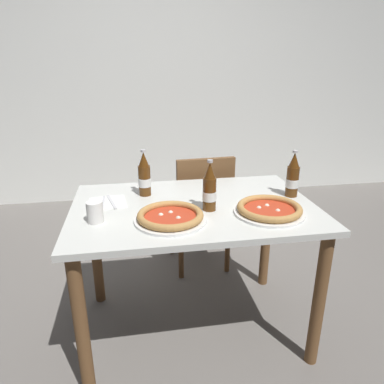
{
  "coord_description": "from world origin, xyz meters",
  "views": [
    {
      "loc": [
        -0.28,
        -1.59,
        1.41
      ],
      "look_at": [
        0.0,
        0.05,
        0.8
      ],
      "focal_mm": 32.73,
      "sensor_mm": 36.0,
      "label": 1
    }
  ],
  "objects_px": {
    "pizza_margherita_near": "(170,217)",
    "beer_bottle_left": "(293,177)",
    "beer_bottle_right": "(210,189)",
    "napkin_with_cutlery": "(108,203)",
    "chair_behind_table": "(201,206)",
    "pizza_marinara_far": "(269,209)",
    "paper_cup": "(95,212)",
    "beer_bottle_center": "(144,176)",
    "dining_table_main": "(194,226)"
  },
  "relations": [
    {
      "from": "beer_bottle_left",
      "to": "beer_bottle_right",
      "type": "xyz_separation_m",
      "value": [
        -0.47,
        -0.11,
        0.0
      ]
    },
    {
      "from": "pizza_marinara_far",
      "to": "paper_cup",
      "type": "bearing_deg",
      "value": 177.02
    },
    {
      "from": "paper_cup",
      "to": "beer_bottle_right",
      "type": "bearing_deg",
      "value": 5.57
    },
    {
      "from": "napkin_with_cutlery",
      "to": "chair_behind_table",
      "type": "bearing_deg",
      "value": 41.35
    },
    {
      "from": "paper_cup",
      "to": "pizza_marinara_far",
      "type": "bearing_deg",
      "value": -2.98
    },
    {
      "from": "beer_bottle_left",
      "to": "beer_bottle_right",
      "type": "height_order",
      "value": "same"
    },
    {
      "from": "dining_table_main",
      "to": "beer_bottle_right",
      "type": "distance_m",
      "value": 0.24
    },
    {
      "from": "chair_behind_table",
      "to": "beer_bottle_center",
      "type": "xyz_separation_m",
      "value": [
        -0.39,
        -0.43,
        0.37
      ]
    },
    {
      "from": "beer_bottle_right",
      "to": "napkin_with_cutlery",
      "type": "bearing_deg",
      "value": 160.84
    },
    {
      "from": "napkin_with_cutlery",
      "to": "paper_cup",
      "type": "xyz_separation_m",
      "value": [
        -0.04,
        -0.22,
        0.04
      ]
    },
    {
      "from": "pizza_marinara_far",
      "to": "beer_bottle_left",
      "type": "xyz_separation_m",
      "value": [
        0.2,
        0.2,
        0.08
      ]
    },
    {
      "from": "dining_table_main",
      "to": "beer_bottle_left",
      "type": "bearing_deg",
      "value": 4.09
    },
    {
      "from": "pizza_margherita_near",
      "to": "napkin_with_cutlery",
      "type": "xyz_separation_m",
      "value": [
        -0.29,
        0.27,
        -0.02
      ]
    },
    {
      "from": "chair_behind_table",
      "to": "beer_bottle_right",
      "type": "height_order",
      "value": "beer_bottle_right"
    },
    {
      "from": "dining_table_main",
      "to": "napkin_with_cutlery",
      "type": "distance_m",
      "value": 0.45
    },
    {
      "from": "pizza_marinara_far",
      "to": "beer_bottle_right",
      "type": "distance_m",
      "value": 0.29
    },
    {
      "from": "beer_bottle_left",
      "to": "beer_bottle_center",
      "type": "relative_size",
      "value": 1.0
    },
    {
      "from": "chair_behind_table",
      "to": "beer_bottle_right",
      "type": "bearing_deg",
      "value": 77.99
    },
    {
      "from": "paper_cup",
      "to": "beer_bottle_center",
      "type": "bearing_deg",
      "value": 52.97
    },
    {
      "from": "pizza_marinara_far",
      "to": "paper_cup",
      "type": "xyz_separation_m",
      "value": [
        -0.79,
        0.04,
        0.03
      ]
    },
    {
      "from": "pizza_margherita_near",
      "to": "beer_bottle_left",
      "type": "xyz_separation_m",
      "value": [
        0.67,
        0.21,
        0.08
      ]
    },
    {
      "from": "beer_bottle_right",
      "to": "beer_bottle_center",
      "type": "bearing_deg",
      "value": 139.12
    },
    {
      "from": "pizza_margherita_near",
      "to": "beer_bottle_left",
      "type": "bearing_deg",
      "value": 17.24
    },
    {
      "from": "dining_table_main",
      "to": "pizza_marinara_far",
      "type": "height_order",
      "value": "pizza_marinara_far"
    },
    {
      "from": "pizza_marinara_far",
      "to": "napkin_with_cutlery",
      "type": "relative_size",
      "value": 1.67
    },
    {
      "from": "beer_bottle_right",
      "to": "napkin_with_cutlery",
      "type": "height_order",
      "value": "beer_bottle_right"
    },
    {
      "from": "beer_bottle_right",
      "to": "paper_cup",
      "type": "distance_m",
      "value": 0.53
    },
    {
      "from": "beer_bottle_left",
      "to": "napkin_with_cutlery",
      "type": "bearing_deg",
      "value": 176.48
    },
    {
      "from": "chair_behind_table",
      "to": "napkin_with_cutlery",
      "type": "bearing_deg",
      "value": 37.35
    },
    {
      "from": "napkin_with_cutlery",
      "to": "beer_bottle_left",
      "type": "bearing_deg",
      "value": -3.52
    },
    {
      "from": "pizza_marinara_far",
      "to": "napkin_with_cutlery",
      "type": "xyz_separation_m",
      "value": [
        -0.75,
        0.26,
        -0.02
      ]
    },
    {
      "from": "dining_table_main",
      "to": "beer_bottle_center",
      "type": "bearing_deg",
      "value": 141.75
    },
    {
      "from": "paper_cup",
      "to": "pizza_margherita_near",
      "type": "bearing_deg",
      "value": -7.81
    },
    {
      "from": "chair_behind_table",
      "to": "pizza_marinara_far",
      "type": "distance_m",
      "value": 0.84
    },
    {
      "from": "pizza_marinara_far",
      "to": "paper_cup",
      "type": "relative_size",
      "value": 3.46
    },
    {
      "from": "pizza_margherita_near",
      "to": "beer_bottle_center",
      "type": "distance_m",
      "value": 0.37
    },
    {
      "from": "pizza_marinara_far",
      "to": "beer_bottle_right",
      "type": "relative_size",
      "value": 1.33
    },
    {
      "from": "beer_bottle_center",
      "to": "napkin_with_cutlery",
      "type": "xyz_separation_m",
      "value": [
        -0.19,
        -0.09,
        -0.1
      ]
    },
    {
      "from": "chair_behind_table",
      "to": "beer_bottle_center",
      "type": "distance_m",
      "value": 0.69
    },
    {
      "from": "pizza_margherita_near",
      "to": "beer_bottle_right",
      "type": "xyz_separation_m",
      "value": [
        0.2,
        0.1,
        0.08
      ]
    },
    {
      "from": "dining_table_main",
      "to": "chair_behind_table",
      "type": "height_order",
      "value": "chair_behind_table"
    },
    {
      "from": "pizza_marinara_far",
      "to": "napkin_with_cutlery",
      "type": "distance_m",
      "value": 0.8
    },
    {
      "from": "napkin_with_cutlery",
      "to": "dining_table_main",
      "type": "bearing_deg",
      "value": -12.85
    },
    {
      "from": "beer_bottle_center",
      "to": "napkin_with_cutlery",
      "type": "relative_size",
      "value": 1.25
    },
    {
      "from": "pizza_margherita_near",
      "to": "napkin_with_cutlery",
      "type": "height_order",
      "value": "pizza_margherita_near"
    },
    {
      "from": "dining_table_main",
      "to": "beer_bottle_right",
      "type": "bearing_deg",
      "value": -48.97
    },
    {
      "from": "beer_bottle_right",
      "to": "paper_cup",
      "type": "bearing_deg",
      "value": -174.43
    },
    {
      "from": "dining_table_main",
      "to": "beer_bottle_right",
      "type": "height_order",
      "value": "beer_bottle_right"
    },
    {
      "from": "pizza_marinara_far",
      "to": "napkin_with_cutlery",
      "type": "height_order",
      "value": "pizza_marinara_far"
    },
    {
      "from": "beer_bottle_right",
      "to": "napkin_with_cutlery",
      "type": "relative_size",
      "value": 1.25
    }
  ]
}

